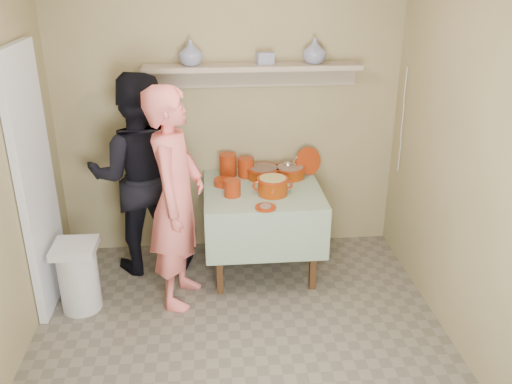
{
  "coord_description": "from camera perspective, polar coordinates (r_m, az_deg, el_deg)",
  "views": [
    {
      "loc": [
        -0.18,
        -2.87,
        2.5
      ],
      "look_at": [
        0.15,
        0.75,
        0.95
      ],
      "focal_mm": 38.0,
      "sensor_mm": 36.0,
      "label": 1
    }
  ],
  "objects": [
    {
      "name": "ground",
      "position": [
        3.81,
        -1.3,
        -17.91
      ],
      "size": [
        3.5,
        3.5,
        0.0
      ],
      "primitive_type": "plane",
      "color": "#6A6353",
      "rests_on": "ground"
    },
    {
      "name": "tile_panel",
      "position": [
        4.3,
        -22.15,
        0.9
      ],
      "size": [
        0.06,
        0.7,
        2.0
      ],
      "primitive_type": "cube",
      "color": "silver",
      "rests_on": "ground"
    },
    {
      "name": "plate_stack_a",
      "position": [
        4.74,
        -2.96,
        2.85
      ],
      "size": [
        0.15,
        0.15,
        0.2
      ],
      "primitive_type": "cylinder",
      "color": "maroon",
      "rests_on": "serving_table"
    },
    {
      "name": "plate_stack_b",
      "position": [
        4.73,
        -1.05,
        2.59
      ],
      "size": [
        0.14,
        0.14,
        0.17
      ],
      "primitive_type": "cylinder",
      "color": "maroon",
      "rests_on": "serving_table"
    },
    {
      "name": "bowl_stack",
      "position": [
        4.34,
        -2.51,
        0.42
      ],
      "size": [
        0.14,
        0.14,
        0.14
      ],
      "primitive_type": "cylinder",
      "color": "maroon",
      "rests_on": "serving_table"
    },
    {
      "name": "empty_bowl",
      "position": [
        4.57,
        -3.36,
        1.05
      ],
      "size": [
        0.18,
        0.18,
        0.05
      ],
      "primitive_type": "cylinder",
      "color": "maroon",
      "rests_on": "serving_table"
    },
    {
      "name": "propped_lid",
      "position": [
        4.8,
        5.53,
        3.26
      ],
      "size": [
        0.26,
        0.18,
        0.23
      ],
      "primitive_type": "cylinder",
      "rotation": [
        1.23,
        0.0,
        0.38
      ],
      "color": "maroon",
      "rests_on": "serving_table"
    },
    {
      "name": "vase_right",
      "position": [
        4.63,
        6.17,
        14.56
      ],
      "size": [
        0.23,
        0.23,
        0.21
      ],
      "primitive_type": "imported",
      "rotation": [
        0.0,
        0.0,
        0.2
      ],
      "color": "navy",
      "rests_on": "wall_shelf"
    },
    {
      "name": "vase_left",
      "position": [
        4.54,
        -6.9,
        14.36
      ],
      "size": [
        0.28,
        0.28,
        0.21
      ],
      "primitive_type": "imported",
      "rotation": [
        0.0,
        0.0,
        0.73
      ],
      "color": "navy",
      "rests_on": "wall_shelf"
    },
    {
      "name": "ceramic_box",
      "position": [
        4.58,
        0.95,
        13.89
      ],
      "size": [
        0.15,
        0.12,
        0.1
      ],
      "primitive_type": "cube",
      "rotation": [
        0.0,
        0.0,
        0.16
      ],
      "color": "navy",
      "rests_on": "wall_shelf"
    },
    {
      "name": "person_cook",
      "position": [
        4.09,
        -8.38,
        -0.75
      ],
      "size": [
        0.54,
        0.7,
        1.73
      ],
      "primitive_type": "imported",
      "rotation": [
        0.0,
        0.0,
        1.35
      ],
      "color": "#F47069",
      "rests_on": "ground"
    },
    {
      "name": "person_helper",
      "position": [
        4.62,
        -12.22,
        1.75
      ],
      "size": [
        0.87,
        0.69,
        1.72
      ],
      "primitive_type": "imported",
      "rotation": [
        0.0,
        0.0,
        -3.09
      ],
      "color": "black",
      "rests_on": "ground"
    },
    {
      "name": "room_shell",
      "position": [
        3.01,
        -1.57,
        5.89
      ],
      "size": [
        3.04,
        3.54,
        2.62
      ],
      "color": "#9B8E5F",
      "rests_on": "ground"
    },
    {
      "name": "serving_table",
      "position": [
        4.57,
        0.65,
        -0.91
      ],
      "size": [
        0.97,
        0.97,
        0.76
      ],
      "color": "#4C2D16",
      "rests_on": "ground"
    },
    {
      "name": "cazuela_meat_a",
      "position": [
        4.71,
        0.78,
        2.19
      ],
      "size": [
        0.3,
        0.3,
        0.1
      ],
      "color": "#6D2002",
      "rests_on": "serving_table"
    },
    {
      "name": "cazuela_meat_b",
      "position": [
        4.73,
        3.59,
        2.23
      ],
      "size": [
        0.28,
        0.28,
        0.1
      ],
      "color": "#6D2002",
      "rests_on": "serving_table"
    },
    {
      "name": "ladle",
      "position": [
        4.73,
        3.41,
        2.89
      ],
      "size": [
        0.08,
        0.26,
        0.19
      ],
      "color": "silver",
      "rests_on": "cazuela_meat_b"
    },
    {
      "name": "cazuela_rice",
      "position": [
        4.36,
        1.77,
        0.78
      ],
      "size": [
        0.33,
        0.25,
        0.14
      ],
      "color": "#6D2002",
      "rests_on": "serving_table"
    },
    {
      "name": "front_plate",
      "position": [
        4.14,
        1.01,
        -1.61
      ],
      "size": [
        0.16,
        0.16,
        0.03
      ],
      "color": "maroon",
      "rests_on": "serving_table"
    },
    {
      "name": "wall_shelf",
      "position": [
        4.61,
        -0.39,
        12.77
      ],
      "size": [
        1.8,
        0.25,
        0.21
      ],
      "color": "tan",
      "rests_on": "room_shell"
    },
    {
      "name": "trash_bin",
      "position": [
        4.4,
        -18.16,
        -8.42
      ],
      "size": [
        0.32,
        0.32,
        0.56
      ],
      "color": "silver",
      "rests_on": "ground"
    },
    {
      "name": "electrical_cord",
      "position": [
        4.82,
        15.16,
        7.25
      ],
      "size": [
        0.01,
        0.05,
        0.9
      ],
      "color": "silver",
      "rests_on": "wall_shelf"
    }
  ]
}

